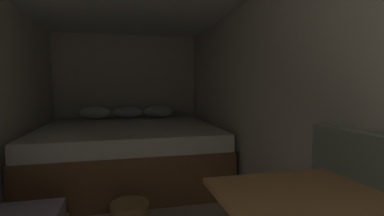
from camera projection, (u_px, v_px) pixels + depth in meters
The scene contains 3 objects.
wall_back at pixel (127, 97), 4.71m from camera, with size 2.40×0.05×2.06m, color beige.
wall_right at pixel (262, 106), 2.56m from camera, with size 0.05×4.97×2.06m, color beige.
bed at pixel (129, 150), 3.71m from camera, with size 2.18×2.06×0.90m.
Camera 1 is at (-0.05, -0.28, 1.22)m, focal length 26.16 mm.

